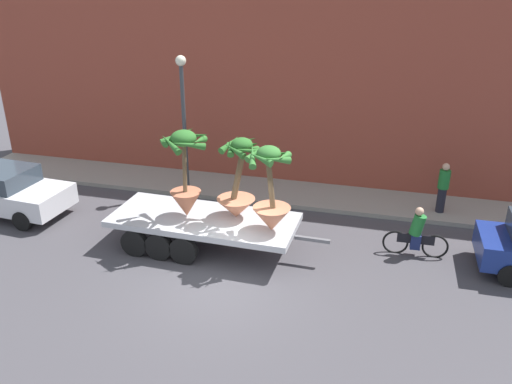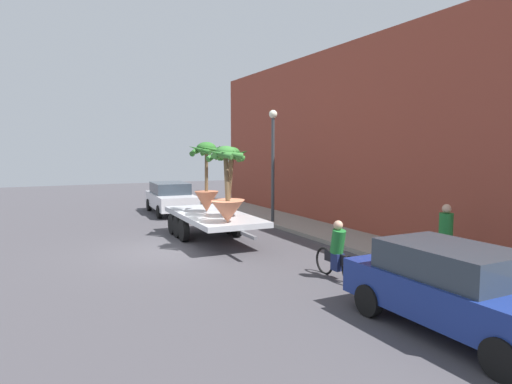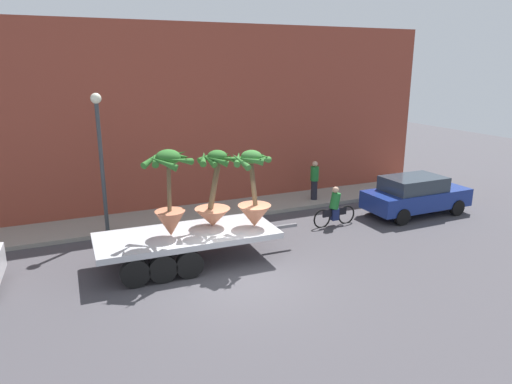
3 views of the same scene
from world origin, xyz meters
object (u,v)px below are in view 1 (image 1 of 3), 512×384
pedestrian_near_gate (443,187)px  flatbed_trailer (196,223)px  potted_palm_rear (185,177)px  street_lamp (183,107)px  potted_palm_middle (271,198)px  trailing_car (1,189)px  cyclist (416,234)px  potted_palm_front (238,188)px

pedestrian_near_gate → flatbed_trailer: bearing=-150.6°
potted_palm_rear → street_lamp: (-1.46, 3.59, 1.04)m
pedestrian_near_gate → street_lamp: 9.07m
potted_palm_middle → trailing_car: (-9.44, 0.82, -1.13)m
cyclist → pedestrian_near_gate: (0.84, 2.90, 0.37)m
potted_palm_rear → potted_palm_middle: potted_palm_rear is taller
potted_palm_rear → potted_palm_middle: 2.57m
potted_palm_rear → trailing_car: 7.05m
potted_palm_middle → trailing_car: 9.54m
potted_palm_rear → pedestrian_near_gate: size_ratio=1.52×
potted_palm_front → trailing_car: (-8.35, 0.26, -1.07)m
street_lamp → potted_palm_middle: bearing=-43.9°
flatbed_trailer → street_lamp: street_lamp is taller
flatbed_trailer → pedestrian_near_gate: 8.16m
potted_palm_front → pedestrian_near_gate: (5.87, 3.74, -0.86)m
potted_palm_rear → cyclist: potted_palm_rear is taller
potted_palm_middle → potted_palm_front: 1.23m
potted_palm_rear → pedestrian_near_gate: potted_palm_rear is taller
pedestrian_near_gate → cyclist: bearing=-106.1°
cyclist → trailing_car: bearing=-177.5°
trailing_car → street_lamp: 6.67m
potted_palm_rear → potted_palm_front: (1.46, 0.30, -0.29)m
potted_palm_front → cyclist: potted_palm_front is taller
flatbed_trailer → trailing_car: (-7.12, 0.51, 0.08)m
flatbed_trailer → pedestrian_near_gate: (7.11, 4.00, 0.29)m
pedestrian_near_gate → street_lamp: street_lamp is taller
potted_palm_front → trailing_car: size_ratio=0.52×
flatbed_trailer → trailing_car: size_ratio=1.39×
cyclist → trailing_car: size_ratio=0.40×
potted_palm_rear → cyclist: size_ratio=1.41×
potted_palm_rear → potted_palm_middle: (2.54, -0.27, -0.23)m
cyclist → trailing_car: (-13.39, -0.58, 0.16)m
potted_palm_middle → pedestrian_near_gate: size_ratio=1.42×
pedestrian_near_gate → street_lamp: bearing=-177.1°
potted_palm_front → trailing_car: bearing=178.2°
flatbed_trailer → trailing_car: trailing_car is taller
potted_palm_front → street_lamp: street_lamp is taller
potted_palm_rear → potted_palm_front: size_ratio=1.08×
flatbed_trailer → potted_palm_rear: size_ratio=2.49×
potted_palm_rear → potted_palm_front: bearing=11.5°
potted_palm_rear → flatbed_trailer: bearing=10.3°
potted_palm_middle → potted_palm_front: bearing=152.7°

